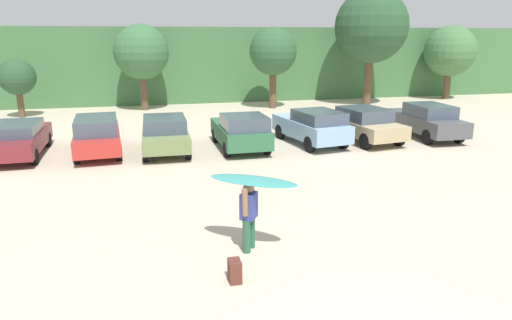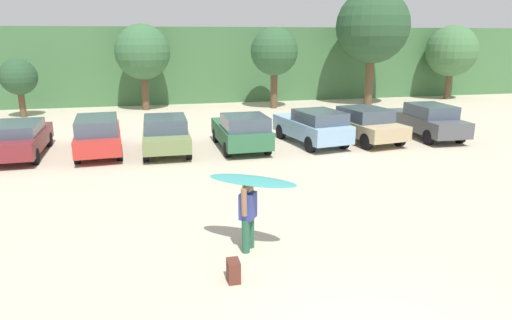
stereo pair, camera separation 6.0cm
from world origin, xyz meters
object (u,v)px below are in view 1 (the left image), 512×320
at_px(parked_car_red, 97,134).
at_px(surfboard_teal, 253,181).
at_px(parked_car_forest_green, 241,131).
at_px(parked_car_olive_green, 165,133).
at_px(parked_car_dark_gray, 426,120).
at_px(parked_car_tan, 365,124).
at_px(parked_car_maroon, 16,138).
at_px(parked_car_sky_blue, 312,126).
at_px(backpack_dropped, 235,271).
at_px(person_adult, 249,212).

bearing_deg(parked_car_red, surfboard_teal, -161.44).
bearing_deg(parked_car_forest_green, parked_car_red, 82.99).
bearing_deg(parked_car_olive_green, surfboard_teal, -170.63).
distance_m(parked_car_forest_green, parked_car_dark_gray, 9.14).
xyz_separation_m(parked_car_red, surfboard_teal, (4.24, -9.99, 0.82)).
bearing_deg(parked_car_tan, parked_car_dark_gray, -94.87).
bearing_deg(parked_car_forest_green, parked_car_maroon, 83.46).
distance_m(parked_car_olive_green, surfboard_teal, 9.73).
relative_size(parked_car_forest_green, parked_car_sky_blue, 0.94).
xyz_separation_m(parked_car_maroon, backpack_dropped, (6.69, -11.51, -0.52)).
relative_size(parked_car_forest_green, parked_car_tan, 1.00).
height_order(parked_car_sky_blue, backpack_dropped, parked_car_sky_blue).
xyz_separation_m(parked_car_maroon, person_adult, (7.26, -10.23, 0.16)).
relative_size(parked_car_maroon, parked_car_olive_green, 1.17).
relative_size(parked_car_olive_green, surfboard_teal, 2.00).
height_order(parked_car_red, parked_car_forest_green, parked_car_forest_green).
height_order(parked_car_maroon, person_adult, person_adult).
relative_size(parked_car_olive_green, backpack_dropped, 8.93).
xyz_separation_m(parked_car_dark_gray, person_adult, (-10.86, -9.76, 0.08)).
relative_size(parked_car_olive_green, parked_car_sky_blue, 0.89).
distance_m(parked_car_maroon, backpack_dropped, 13.33).
xyz_separation_m(parked_car_sky_blue, backpack_dropped, (-5.58, -10.81, -0.61)).
bearing_deg(parked_car_sky_blue, parked_car_red, 77.75).
relative_size(parked_car_tan, surfboard_teal, 2.12).
height_order(parked_car_maroon, parked_car_olive_green, parked_car_olive_green).
bearing_deg(parked_car_red, parked_car_sky_blue, -97.25).
bearing_deg(surfboard_teal, parked_car_olive_green, -46.22).
bearing_deg(parked_car_red, person_adult, -161.87).
height_order(parked_car_red, person_adult, person_adult).
bearing_deg(parked_car_red, parked_car_tan, -96.61).
xyz_separation_m(parked_car_tan, person_adult, (-7.55, -9.54, 0.09)).
xyz_separation_m(parked_car_maroon, parked_car_forest_green, (8.99, -0.86, 0.05)).
bearing_deg(parked_car_dark_gray, surfboard_teal, 133.70).
bearing_deg(parked_car_forest_green, parked_car_dark_gray, -88.56).
relative_size(parked_car_olive_green, parked_car_dark_gray, 0.83).
bearing_deg(parked_car_dark_gray, parked_car_sky_blue, 93.75).
bearing_deg(person_adult, parked_car_dark_gray, -103.88).
xyz_separation_m(parked_car_red, parked_car_olive_green, (2.71, -0.41, -0.02)).
relative_size(parked_car_dark_gray, backpack_dropped, 10.70).
bearing_deg(person_adult, parked_car_olive_green, -47.30).
bearing_deg(backpack_dropped, parked_car_red, 107.62).
bearing_deg(parked_car_olive_green, parked_car_forest_green, -93.28).
distance_m(parked_car_tan, person_adult, 12.16).
bearing_deg(parked_car_red, parked_car_dark_gray, -95.26).
bearing_deg(parked_car_olive_green, backpack_dropped, -175.14).
relative_size(parked_car_dark_gray, person_adult, 2.99).
xyz_separation_m(parked_car_maroon, parked_car_dark_gray, (18.12, -0.47, 0.08)).
distance_m(parked_car_red, surfboard_teal, 10.88).
bearing_deg(parked_car_sky_blue, backpack_dropped, 143.28).
distance_m(surfboard_teal, backpack_dropped, 2.02).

